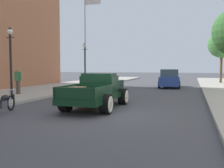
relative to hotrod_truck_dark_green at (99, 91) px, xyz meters
The scene contains 9 objects.
ground_plane 1.90m from the hotrod_truck_dark_green, 76.37° to the right, with size 140.00×140.00×0.00m, color #47474C.
hotrod_truck_dark_green is the anchor object (origin of this frame).
motorcycle_parked 4.15m from the hotrod_truck_dark_green, 137.69° to the right, with size 0.76×2.07×0.93m.
car_background_blue 12.54m from the hotrod_truck_dark_green, 80.00° to the left, with size 2.10×4.41×1.65m.
pedestrian_sidewalk_left 6.80m from the hotrod_truck_dark_green, 159.77° to the left, with size 0.53×0.22×1.65m.
street_lamp_near 5.39m from the hotrod_truck_dark_green, behind, with size 0.50×0.32×3.85m.
street_lamp_far 11.21m from the hotrod_truck_dark_green, 117.18° to the left, with size 0.50×0.32×3.85m.
flagpole 14.70m from the hotrod_truck_dark_green, 115.48° to the left, with size 1.74×0.16×9.16m.
street_tree_farthest 20.19m from the hotrod_truck_dark_green, 69.05° to the left, with size 2.91×2.91×5.59m.
Camera 1 is at (3.76, -9.26, 1.89)m, focal length 40.29 mm.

